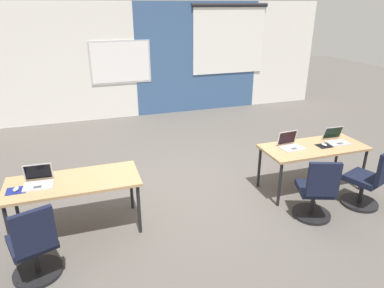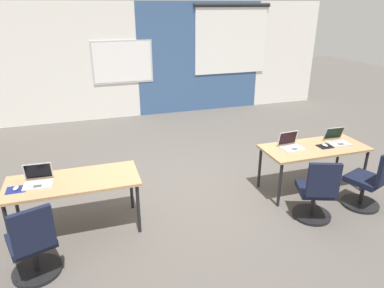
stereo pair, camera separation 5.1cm
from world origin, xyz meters
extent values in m
plane|color=#56514C|center=(0.00, 0.00, 0.00)|extent=(24.00, 24.00, 0.00)
cube|color=silver|center=(0.00, 4.20, 1.40)|extent=(10.00, 0.20, 2.80)
cube|color=#385684|center=(1.53, 4.09, 1.40)|extent=(3.31, 0.01, 2.80)
cube|color=#B7B7BC|center=(-0.50, 4.09, 1.40)|extent=(1.48, 0.02, 1.04)
cube|color=white|center=(-0.50, 4.08, 1.40)|extent=(1.40, 0.02, 0.96)
cube|color=white|center=(2.38, 4.08, 1.81)|extent=(2.00, 0.02, 1.67)
cylinder|color=black|center=(2.38, 4.08, 2.70)|extent=(2.10, 0.10, 0.10)
cube|color=tan|center=(-1.75, -0.60, 0.70)|extent=(1.60, 0.70, 0.04)
cylinder|color=black|center=(-2.49, -0.90, 0.34)|extent=(0.04, 0.04, 0.68)
cylinder|color=black|center=(-1.01, -0.90, 0.34)|extent=(0.04, 0.04, 0.68)
cylinder|color=black|center=(-2.49, -0.30, 0.34)|extent=(0.04, 0.04, 0.68)
cylinder|color=black|center=(-1.01, -0.30, 0.34)|extent=(0.04, 0.04, 0.68)
cube|color=tan|center=(1.75, -0.60, 0.70)|extent=(1.60, 0.70, 0.04)
cylinder|color=black|center=(1.01, -0.90, 0.34)|extent=(0.04, 0.04, 0.68)
cylinder|color=black|center=(2.49, -0.90, 0.34)|extent=(0.04, 0.04, 0.68)
cylinder|color=black|center=(1.01, -0.30, 0.34)|extent=(0.04, 0.04, 0.68)
cylinder|color=black|center=(2.49, -0.30, 0.34)|extent=(0.04, 0.04, 0.68)
cube|color=#B7B7BC|center=(2.17, -0.62, 0.73)|extent=(0.34, 0.24, 0.02)
cube|color=#4C4C4F|center=(2.17, -0.67, 0.74)|extent=(0.09, 0.06, 0.00)
cube|color=#B7B7BC|center=(2.18, -0.47, 0.84)|extent=(0.33, 0.09, 0.21)
cube|color=black|center=(2.18, -0.47, 0.84)|extent=(0.30, 0.08, 0.19)
cube|color=black|center=(1.90, -0.64, 0.72)|extent=(0.22, 0.19, 0.00)
ellipsoid|color=silver|center=(1.90, -0.64, 0.74)|extent=(0.07, 0.11, 0.03)
cylinder|color=black|center=(2.17, -1.25, 0.02)|extent=(0.52, 0.52, 0.04)
cylinder|color=black|center=(2.17, -1.25, 0.21)|extent=(0.06, 0.06, 0.34)
cube|color=black|center=(2.17, -1.25, 0.42)|extent=(0.56, 0.56, 0.08)
sphere|color=black|center=(2.09, -1.02, 0.02)|extent=(0.04, 0.04, 0.04)
sphere|color=black|center=(2.40, -1.24, 0.02)|extent=(0.04, 0.04, 0.04)
sphere|color=black|center=(1.98, -1.39, 0.02)|extent=(0.04, 0.04, 0.04)
cube|color=silver|center=(1.38, -0.57, 0.73)|extent=(0.35, 0.25, 0.02)
cube|color=#4C4C4F|center=(1.38, -0.62, 0.74)|extent=(0.09, 0.07, 0.00)
cube|color=silver|center=(1.37, -0.43, 0.85)|extent=(0.33, 0.07, 0.22)
cube|color=black|center=(1.37, -0.44, 0.85)|extent=(0.30, 0.06, 0.19)
cylinder|color=black|center=(1.32, -1.27, 0.02)|extent=(0.52, 0.52, 0.04)
cylinder|color=black|center=(1.32, -1.27, 0.21)|extent=(0.06, 0.06, 0.34)
cube|color=black|center=(1.32, -1.27, 0.42)|extent=(0.56, 0.56, 0.08)
cube|color=black|center=(1.23, -1.51, 0.69)|extent=(0.40, 0.19, 0.46)
sphere|color=black|center=(1.40, -1.05, 0.02)|extent=(0.04, 0.04, 0.04)
sphere|color=black|center=(1.50, -1.41, 0.02)|extent=(0.04, 0.04, 0.04)
sphere|color=black|center=(1.08, -1.26, 0.02)|extent=(0.04, 0.04, 0.04)
cube|color=silver|center=(-2.14, -0.62, 0.73)|extent=(0.34, 0.25, 0.02)
cube|color=#4C4C4F|center=(-2.15, -0.67, 0.74)|extent=(0.09, 0.06, 0.00)
cube|color=silver|center=(-2.14, -0.49, 0.85)|extent=(0.33, 0.07, 0.22)
cube|color=black|center=(-2.14, -0.49, 0.85)|extent=(0.30, 0.05, 0.19)
cube|color=navy|center=(-2.38, -0.65, 0.72)|extent=(0.22, 0.19, 0.00)
ellipsoid|color=silver|center=(-2.38, -0.65, 0.74)|extent=(0.08, 0.11, 0.03)
cylinder|color=black|center=(-2.21, -1.28, 0.02)|extent=(0.52, 0.52, 0.04)
cylinder|color=black|center=(-2.21, -1.28, 0.21)|extent=(0.06, 0.06, 0.34)
cube|color=black|center=(-2.21, -1.28, 0.42)|extent=(0.56, 0.56, 0.08)
cube|color=black|center=(-2.13, -1.52, 0.69)|extent=(0.40, 0.18, 0.46)
sphere|color=black|center=(-2.28, -1.06, 0.02)|extent=(0.04, 0.04, 0.04)
sphere|color=black|center=(-1.97, -1.28, 0.02)|extent=(0.04, 0.04, 0.04)
sphere|color=black|center=(-2.39, -1.42, 0.02)|extent=(0.04, 0.04, 0.04)
camera|label=1|loc=(-1.55, -4.65, 2.74)|focal=32.48mm
camera|label=2|loc=(-1.51, -4.66, 2.74)|focal=32.48mm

